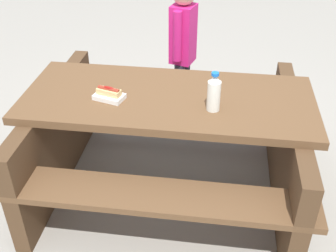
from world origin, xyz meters
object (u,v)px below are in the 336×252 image
at_px(soda_bottle, 214,93).
at_px(hotdog_tray, 109,94).
at_px(picnic_table, 168,136).
at_px(child_in_coat, 183,35).

relative_size(soda_bottle, hotdog_tray, 1.32).
bearing_deg(hotdog_tray, soda_bottle, -166.80).
bearing_deg(picnic_table, hotdog_tray, 30.46).
xyz_separation_m(hotdog_tray, child_in_coat, (-0.04, -1.07, 0.00)).
distance_m(picnic_table, hotdog_tray, 0.49).
xyz_separation_m(picnic_table, soda_bottle, (-0.31, 0.04, 0.42)).
xyz_separation_m(picnic_table, child_in_coat, (0.27, -0.89, 0.34)).
height_order(soda_bottle, hotdog_tray, soda_bottle).
relative_size(hotdog_tray, child_in_coat, 0.15).
distance_m(picnic_table, soda_bottle, 0.52).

